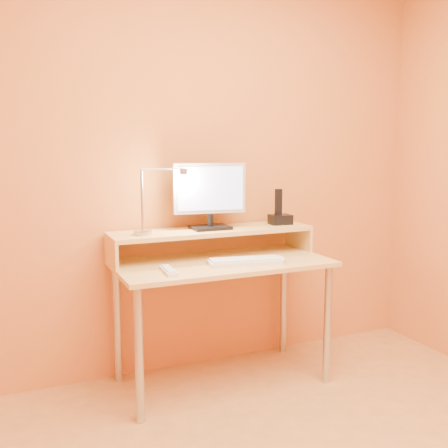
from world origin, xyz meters
name	(u,v)px	position (x,y,z in m)	size (l,w,h in m)	color
wall_back	(201,164)	(0.00, 1.50, 1.25)	(3.00, 0.04, 2.50)	#CE6E3C
desk_leg_fl	(139,356)	(-0.55, 0.93, 0.35)	(0.04, 0.04, 0.69)	#B2B2B2
desk_leg_fr	(328,325)	(0.55, 0.93, 0.35)	(0.04, 0.04, 0.69)	#B2B2B2
desk_leg_bl	(117,324)	(-0.55, 1.43, 0.35)	(0.04, 0.04, 0.69)	#B2B2B2
desk_leg_br	(284,301)	(0.55, 1.43, 0.35)	(0.04, 0.04, 0.69)	#B2B2B2
desk_lower	(222,263)	(0.00, 1.18, 0.71)	(1.20, 0.60, 0.03)	#EEC46A
shelf_riser_left	(111,253)	(-0.59, 1.33, 0.79)	(0.02, 0.30, 0.14)	#EEC46A
shelf_riser_right	(298,237)	(0.59, 1.33, 0.79)	(0.02, 0.30, 0.14)	#EEC46A
desk_shelf	(212,231)	(0.00, 1.33, 0.87)	(1.20, 0.30, 0.03)	#EEC46A
monitor_foot	(210,228)	(-0.01, 1.33, 0.89)	(0.22, 0.16, 0.02)	black
monitor_neck	(210,220)	(-0.01, 1.33, 0.93)	(0.04, 0.04, 0.07)	black
monitor_panel	(209,188)	(-0.01, 1.34, 1.12)	(0.43, 0.04, 0.29)	#BCBCBC
monitor_back	(208,188)	(-0.01, 1.36, 1.12)	(0.38, 0.01, 0.25)	black
monitor_screen	(211,188)	(-0.01, 1.32, 1.12)	(0.39, 0.00, 0.25)	#B1BCFA
lamp_base	(143,232)	(-0.42, 1.30, 0.89)	(0.10, 0.10, 0.03)	#B2B2B2
lamp_post	(142,200)	(-0.42, 1.30, 1.07)	(0.01, 0.01, 0.33)	#B2B2B2
lamp_arm	(163,169)	(-0.30, 1.30, 1.24)	(0.01, 0.01, 0.24)	#B2B2B2
lamp_head	(184,171)	(-0.18, 1.30, 1.22)	(0.04, 0.04, 0.03)	#B2B2B2
lamp_bulb	(184,174)	(-0.18, 1.30, 1.20)	(0.03, 0.03, 0.00)	#FFEAC6
phone_dock	(280,219)	(0.46, 1.33, 0.91)	(0.13, 0.10, 0.06)	black
phone_handset	(278,202)	(0.44, 1.33, 1.02)	(0.04, 0.03, 0.16)	black
phone_led	(291,220)	(0.50, 1.28, 0.91)	(0.01, 0.00, 0.04)	#1636FE
keyboard	(245,262)	(0.09, 1.06, 0.73)	(0.40, 0.13, 0.02)	silver
mouse	(279,258)	(0.29, 1.04, 0.74)	(0.05, 0.09, 0.03)	silver
remote_control	(168,271)	(-0.36, 1.04, 0.73)	(0.05, 0.20, 0.02)	silver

